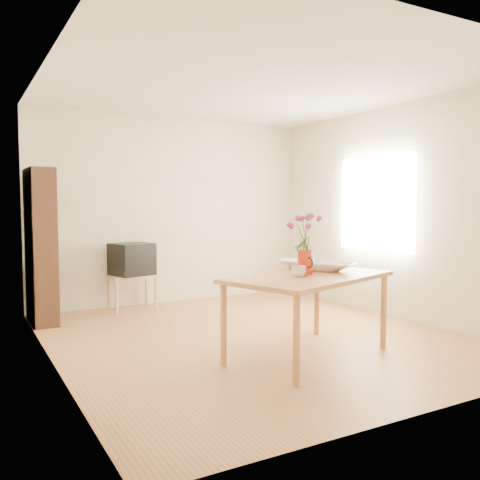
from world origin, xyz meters
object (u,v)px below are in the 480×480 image
pitcher (305,263)px  mug (299,271)px  television (131,259)px  table (309,283)px  bowl (315,245)px

pitcher → mug: (-0.12, -0.08, -0.05)m
pitcher → television: pitcher is taller
mug → table: bearing=165.5°
table → mug: bearing=-177.7°
television → mug: bearing=-94.0°
mug → pitcher: bearing=179.0°
bowl → television: 2.79m
mug → television: 2.95m
table → pitcher: (-0.03, 0.03, 0.18)m
television → pitcher: bearing=-91.2°
mug → television: size_ratio=0.21×
table → television: (-0.78, 2.83, -0.00)m
pitcher → television: bearing=108.4°
pitcher → bowl: size_ratio=0.44×
mug → bowl: (0.42, 0.32, 0.20)m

